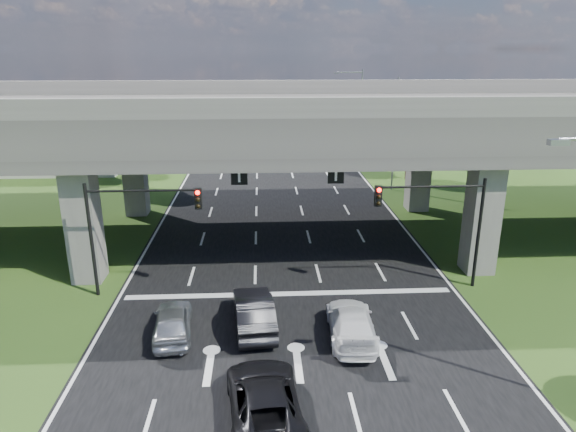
{
  "coord_description": "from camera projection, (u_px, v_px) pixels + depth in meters",
  "views": [
    {
      "loc": [
        -1.37,
        -20.74,
        12.25
      ],
      "look_at": [
        0.13,
        7.22,
        3.11
      ],
      "focal_mm": 32.0,
      "sensor_mm": 36.0,
      "label": 1
    }
  ],
  "objects": [
    {
      "name": "tree_right_far",
      "position": [
        367.0,
        111.0,
        64.45
      ],
      "size": [
        4.5,
        4.5,
        7.8
      ],
      "color": "black",
      "rests_on": "ground"
    },
    {
      "name": "tree_left_mid",
      "position": [
        112.0,
        130.0,
        53.68
      ],
      "size": [
        3.91,
        3.9,
        6.76
      ],
      "color": "black",
      "rests_on": "ground"
    },
    {
      "name": "tree_left_far",
      "position": [
        163.0,
        111.0,
        61.18
      ],
      "size": [
        4.8,
        4.8,
        8.32
      ],
      "color": "black",
      "rests_on": "ground"
    },
    {
      "name": "tree_right_near",
      "position": [
        410.0,
        133.0,
        49.41
      ],
      "size": [
        4.2,
        4.2,
        7.28
      ],
      "color": "black",
      "rests_on": "ground"
    },
    {
      "name": "tree_right_mid",
      "position": [
        416.0,
        125.0,
        57.26
      ],
      "size": [
        3.91,
        3.9,
        6.76
      ],
      "color": "black",
      "rests_on": "ground"
    },
    {
      "name": "overpass",
      "position": [
        282.0,
        121.0,
        32.49
      ],
      "size": [
        80.0,
        15.0,
        10.0
      ],
      "color": "#34322F",
      "rests_on": "ground"
    },
    {
      "name": "streetlight_far",
      "position": [
        391.0,
        125.0,
        45.04
      ],
      "size": [
        3.38,
        0.25,
        10.0
      ],
      "color": "gray",
      "rests_on": "ground"
    },
    {
      "name": "car_silver",
      "position": [
        173.0,
        321.0,
        22.77
      ],
      "size": [
        2.08,
        4.28,
        1.41
      ],
      "primitive_type": "imported",
      "rotation": [
        0.0,
        0.0,
        3.25
      ],
      "color": "#B5B9BD",
      "rests_on": "road"
    },
    {
      "name": "signal_left",
      "position": [
        133.0,
        218.0,
        25.61
      ],
      "size": [
        5.76,
        0.54,
        6.0
      ],
      "color": "black",
      "rests_on": "ground"
    },
    {
      "name": "tree_left_near",
      "position": [
        120.0,
        136.0,
        46.04
      ],
      "size": [
        4.5,
        4.5,
        7.8
      ],
      "color": "black",
      "rests_on": "ground"
    },
    {
      "name": "road",
      "position": [
        284.0,
        248.0,
        33.05
      ],
      "size": [
        18.0,
        120.0,
        0.03
      ],
      "primitive_type": "cube",
      "color": "black",
      "rests_on": "ground"
    },
    {
      "name": "signal_right",
      "position": [
        440.0,
        213.0,
        26.4
      ],
      "size": [
        5.76,
        0.54,
        6.0
      ],
      "color": "black",
      "rests_on": "ground"
    },
    {
      "name": "streetlight_beyond",
      "position": [
        358.0,
        106.0,
        60.23
      ],
      "size": [
        3.38,
        0.25,
        10.0
      ],
      "color": "gray",
      "rests_on": "ground"
    },
    {
      "name": "car_white",
      "position": [
        351.0,
        323.0,
        22.63
      ],
      "size": [
        2.23,
        4.94,
        1.41
      ],
      "primitive_type": "imported",
      "rotation": [
        0.0,
        0.0,
        3.09
      ],
      "color": "silver",
      "rests_on": "road"
    },
    {
      "name": "ground",
      "position": [
        294.0,
        329.0,
        23.56
      ],
      "size": [
        160.0,
        160.0,
        0.0
      ],
      "primitive_type": "plane",
      "color": "#264115",
      "rests_on": "ground"
    },
    {
      "name": "warehouse",
      "position": [
        30.0,
        149.0,
        54.84
      ],
      "size": [
        20.0,
        10.0,
        4.0
      ],
      "primitive_type": "cube",
      "color": "#9E9E99",
      "rests_on": "ground"
    },
    {
      "name": "car_trailing",
      "position": [
        264.0,
        401.0,
        17.57
      ],
      "size": [
        2.95,
        5.53,
        1.48
      ],
      "primitive_type": "imported",
      "rotation": [
        0.0,
        0.0,
        3.24
      ],
      "color": "black",
      "rests_on": "road"
    },
    {
      "name": "car_dark",
      "position": [
        254.0,
        311.0,
        23.43
      ],
      "size": [
        2.14,
        4.98,
        1.6
      ],
      "primitive_type": "imported",
      "rotation": [
        0.0,
        0.0,
        3.24
      ],
      "color": "black",
      "rests_on": "road"
    }
  ]
}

